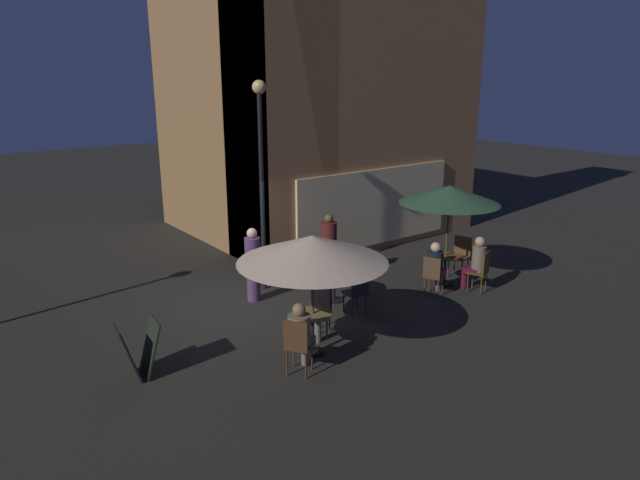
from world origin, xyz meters
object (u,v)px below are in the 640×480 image
at_px(cafe_table_2, 334,276).
at_px(patio_umbrella_0, 450,195).
at_px(menu_sandwich_board, 139,350).
at_px(cafe_table_1, 313,325).
at_px(cafe_chair_3, 321,305).
at_px(cafe_chair_2, 461,252).
at_px(cafe_chair_5, 314,266).
at_px(patron_seated_3, 300,333).
at_px(patron_standing_4, 253,264).
at_px(patron_seated_0, 436,264).
at_px(cafe_chair_4, 297,342).
at_px(patio_umbrella_1, 312,249).
at_px(street_lamp_near_corner, 261,156).
at_px(cafe_chair_1, 482,268).
at_px(cafe_table_0, 445,264).
at_px(cafe_chair_0, 433,273).
at_px(cafe_chair_6, 357,290).
at_px(patron_seated_1, 476,261).
at_px(patron_seated_2, 320,301).
at_px(patron_standing_5, 329,249).

relative_size(cafe_table_2, patio_umbrella_0, 0.33).
bearing_deg(menu_sandwich_board, cafe_table_1, -14.63).
bearing_deg(cafe_chair_3, cafe_chair_2, 143.77).
distance_m(cafe_chair_5, patron_seated_3, 3.80).
height_order(patron_seated_3, patron_standing_4, patron_standing_4).
distance_m(patron_seated_0, patron_standing_4, 4.05).
bearing_deg(cafe_chair_2, cafe_chair_4, -0.44).
relative_size(cafe_chair_3, cafe_chair_5, 1.01).
bearing_deg(patio_umbrella_1, street_lamp_near_corner, 72.63).
bearing_deg(cafe_chair_1, cafe_chair_4, 77.05).
xyz_separation_m(cafe_table_0, cafe_chair_0, (-0.75, -0.30, 0.04)).
relative_size(cafe_chair_5, cafe_chair_6, 1.03).
relative_size(patron_seated_0, patron_seated_1, 0.94).
height_order(cafe_chair_1, patron_standing_4, patron_standing_4).
xyz_separation_m(street_lamp_near_corner, patron_seated_2, (-0.49, -2.76, -2.36)).
bearing_deg(cafe_chair_3, cafe_table_1, 0.00).
relative_size(patio_umbrella_1, cafe_chair_6, 2.79).
relative_size(cafe_chair_1, patron_seated_2, 0.79).
xyz_separation_m(patron_seated_1, patron_standing_4, (-4.29, 2.57, 0.09)).
relative_size(patio_umbrella_1, patron_standing_5, 1.55).
bearing_deg(cafe_table_0, patron_seated_1, -71.35).
relative_size(cafe_table_1, patron_seated_0, 0.63).
bearing_deg(cafe_chair_4, menu_sandwich_board, 107.04).
distance_m(cafe_table_1, cafe_chair_3, 0.85).
height_order(cafe_chair_3, patron_seated_2, patron_seated_2).
height_order(cafe_chair_3, patron_seated_0, patron_seated_0).
xyz_separation_m(patron_seated_3, patron_standing_4, (1.00, 3.17, 0.12)).
distance_m(cafe_chair_4, patron_seated_3, 0.18).
bearing_deg(cafe_chair_1, street_lamp_near_corner, 31.23).
height_order(street_lamp_near_corner, cafe_table_0, street_lamp_near_corner).
distance_m(menu_sandwich_board, patio_umbrella_1, 3.28).
bearing_deg(patron_seated_0, patron_standing_4, 126.67).
xyz_separation_m(cafe_chair_1, cafe_chair_4, (-5.45, -0.54, 0.03)).
bearing_deg(cafe_table_0, patron_seated_3, -165.72).
bearing_deg(cafe_chair_2, patron_seated_0, 2.74).
bearing_deg(menu_sandwich_board, cafe_table_0, 5.43).
relative_size(patio_umbrella_1, patron_seated_0, 2.12).
bearing_deg(patron_seated_2, patron_seated_3, -3.33).
bearing_deg(menu_sandwich_board, cafe_chair_2, 7.18).
distance_m(cafe_table_0, patron_seated_2, 4.01).
distance_m(patio_umbrella_0, patron_seated_1, 1.60).
bearing_deg(cafe_table_0, cafe_chair_1, -71.35).
distance_m(cafe_chair_1, cafe_chair_2, 1.18).
bearing_deg(cafe_chair_1, patron_seated_1, 0.00).
bearing_deg(patron_seated_0, patron_seated_2, 161.16).
bearing_deg(cafe_chair_6, cafe_chair_3, 108.25).
bearing_deg(cafe_chair_1, cafe_chair_2, -45.86).
bearing_deg(patron_seated_3, cafe_chair_4, 180.00).
height_order(menu_sandwich_board, cafe_chair_0, menu_sandwich_board).
height_order(street_lamp_near_corner, patio_umbrella_0, street_lamp_near_corner).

